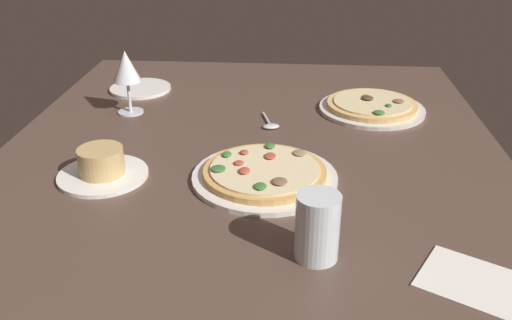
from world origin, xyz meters
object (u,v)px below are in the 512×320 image
(water_glass, at_px, (317,229))
(wine_glass_far, at_px, (126,69))
(ramekin_on_saucer, at_px, (102,166))
(spoon, at_px, (270,124))
(side_plate, at_px, (140,89))
(paper_menu, at_px, (490,288))
(pizza_side, at_px, (372,106))
(pizza_main, at_px, (265,174))

(water_glass, bearing_deg, wine_glass_far, 38.23)
(ramekin_on_saucer, bearing_deg, water_glass, -119.34)
(ramekin_on_saucer, height_order, spoon, ramekin_on_saucer)
(side_plate, relative_size, paper_menu, 0.88)
(pizza_side, height_order, ramekin_on_saucer, ramekin_on_saucer)
(pizza_side, xyz_separation_m, wine_glass_far, (-0.06, 0.61, 0.10))
(water_glass, bearing_deg, side_plate, 32.38)
(pizza_side, relative_size, ramekin_on_saucer, 1.51)
(pizza_main, distance_m, ramekin_on_saucer, 0.32)
(pizza_main, bearing_deg, spoon, 0.75)
(wine_glass_far, bearing_deg, pizza_main, -132.62)
(ramekin_on_saucer, bearing_deg, pizza_side, -54.67)
(pizza_side, distance_m, wine_glass_far, 0.62)
(ramekin_on_saucer, distance_m, water_glass, 0.47)
(side_plate, relative_size, spoon, 1.57)
(water_glass, bearing_deg, paper_menu, -103.41)
(wine_glass_far, relative_size, side_plate, 0.94)
(wine_glass_far, xyz_separation_m, spoon, (-0.06, -0.36, -0.11))
(pizza_main, relative_size, water_glass, 2.64)
(ramekin_on_saucer, relative_size, water_glass, 1.64)
(side_plate, xyz_separation_m, paper_menu, (-0.81, -0.72, -0.00))
(pizza_main, xyz_separation_m, paper_menu, (-0.30, -0.34, -0.01))
(side_plate, distance_m, paper_menu, 1.09)
(pizza_main, height_order, side_plate, pizza_main)
(pizza_main, height_order, ramekin_on_saucer, ramekin_on_saucer)
(pizza_side, xyz_separation_m, spoon, (-0.12, 0.26, -0.01))
(paper_menu, xyz_separation_m, spoon, (0.57, 0.34, 0.00))
(side_plate, bearing_deg, spoon, -121.99)
(ramekin_on_saucer, distance_m, side_plate, 0.52)
(ramekin_on_saucer, height_order, wine_glass_far, wine_glass_far)
(pizza_side, xyz_separation_m, paper_menu, (-0.70, -0.09, -0.01))
(pizza_main, xyz_separation_m, water_glass, (-0.25, -0.09, 0.04))
(pizza_side, bearing_deg, side_plate, 79.68)
(ramekin_on_saucer, height_order, paper_menu, ramekin_on_saucer)
(wine_glass_far, height_order, water_glass, wine_glass_far)
(spoon, bearing_deg, paper_menu, -149.03)
(side_plate, bearing_deg, pizza_side, -100.32)
(ramekin_on_saucer, height_order, side_plate, ramekin_on_saucer)
(pizza_main, relative_size, ramekin_on_saucer, 1.61)
(ramekin_on_saucer, relative_size, paper_menu, 0.92)
(pizza_main, bearing_deg, pizza_side, -32.78)
(pizza_side, distance_m, side_plate, 0.64)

